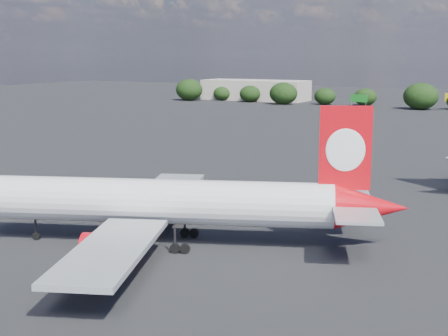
% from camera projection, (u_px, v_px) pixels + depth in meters
% --- Properties ---
extents(ground, '(500.00, 500.00, 0.00)m').
position_uv_depth(ground, '(272.00, 162.00, 107.00)').
color(ground, black).
rests_on(ground, ground).
extents(qantas_airliner, '(40.27, 38.73, 13.60)m').
position_uv_depth(qantas_airliner, '(177.00, 203.00, 59.54)').
color(qantas_airliner, silver).
rests_on(qantas_airliner, ground).
extents(terminal_building, '(42.00, 16.00, 8.00)m').
position_uv_depth(terminal_building, '(255.00, 90.00, 250.96)').
color(terminal_building, '#A4998D').
rests_on(terminal_building, ground).
extents(highway_sign, '(6.00, 0.30, 4.50)m').
position_uv_depth(highway_sign, '(359.00, 99.00, 215.57)').
color(highway_sign, '#14651A').
rests_on(highway_sign, ground).
extents(horizon_treeline, '(200.27, 15.91, 9.27)m').
position_uv_depth(horizon_treeline, '(446.00, 98.00, 206.15)').
color(horizon_treeline, black).
rests_on(horizon_treeline, ground).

